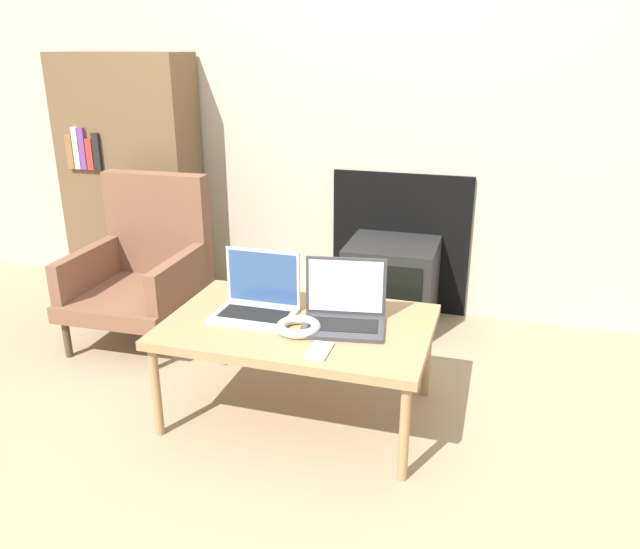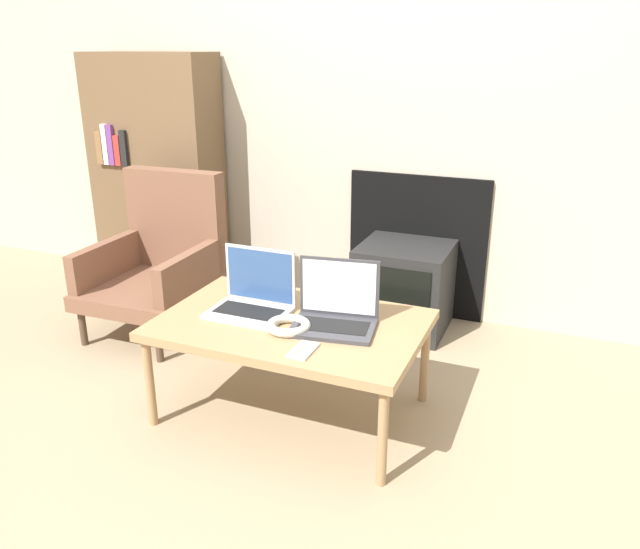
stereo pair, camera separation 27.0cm
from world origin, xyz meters
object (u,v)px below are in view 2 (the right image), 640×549
object	(u,v)px
phone	(303,350)
tv	(404,287)
laptop_left	(253,298)
armchair	(162,256)
headphones	(288,326)
laptop_right	(336,311)

from	to	relation	value
phone	tv	xyz separation A→B (m)	(0.04, 1.21, -0.19)
laptop_left	tv	size ratio (longest dim) A/B	0.68
tv	armchair	distance (m)	1.31
headphones	tv	size ratio (longest dim) A/B	0.37
headphones	armchair	world-z (taller)	armchair
laptop_right	headphones	bearing A→B (deg)	-152.85
laptop_left	laptop_right	distance (m)	0.36
laptop_left	armchair	world-z (taller)	armchair
laptop_left	tv	xyz separation A→B (m)	(0.38, 0.96, -0.24)
headphones	tv	xyz separation A→B (m)	(0.17, 1.07, -0.20)
tv	armchair	world-z (taller)	armchair
phone	armchair	distance (m)	1.40
laptop_left	phone	size ratio (longest dim) A/B	2.34
phone	armchair	size ratio (longest dim) A/B	0.17
tv	laptop_left	bearing A→B (deg)	-111.63
laptop_right	phone	xyz separation A→B (m)	(-0.02, -0.25, -0.05)
phone	tv	world-z (taller)	tv
laptop_right	headphones	distance (m)	0.19
laptop_right	headphones	world-z (taller)	laptop_right
laptop_left	headphones	distance (m)	0.24
laptop_right	tv	bearing A→B (deg)	79.65
phone	armchair	world-z (taller)	armchair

